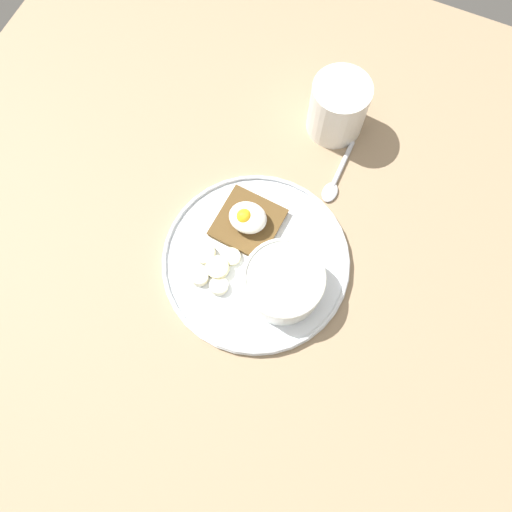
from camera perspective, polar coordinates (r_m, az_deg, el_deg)
name	(u,v)px	position (r cm, az deg, el deg)	size (l,w,h in cm)	color
ground_plane	(256,264)	(77.27, 0.00, -0.94)	(120.00, 120.00, 2.00)	#977D5E
plate	(256,261)	(75.56, 0.00, -0.53)	(28.52, 28.52, 1.60)	silver
oatmeal_bowl	(283,282)	(71.51, 3.15, -3.00)	(11.76, 11.76, 5.61)	white
toast_slice	(248,223)	(76.79, -0.91, 3.83)	(10.00, 10.00, 1.14)	brown
poached_egg	(247,217)	(74.82, -1.00, 4.42)	(5.83, 5.04, 3.62)	white
banana_slice_front	(200,277)	(74.41, -6.47, -2.41)	(3.12, 3.23, 1.46)	#FBF0C6
banana_slice_left	(218,268)	(74.39, -4.41, -1.33)	(4.89, 4.91, 1.81)	beige
banana_slice_back	(232,257)	(75.14, -2.81, -0.09)	(3.38, 3.39, 0.99)	beige
banana_slice_right	(219,286)	(73.82, -4.28, -3.43)	(3.49, 3.57, 1.40)	beige
banana_slice_inner	(205,253)	(75.38, -5.87, 0.34)	(4.58, 4.62, 1.67)	#F6EBBC
coffee_mug	(338,107)	(83.66, 9.36, 16.43)	(9.25, 9.25, 9.92)	silver
spoon	(336,179)	(82.32, 9.11, 8.68)	(2.45, 11.83, 0.80)	silver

